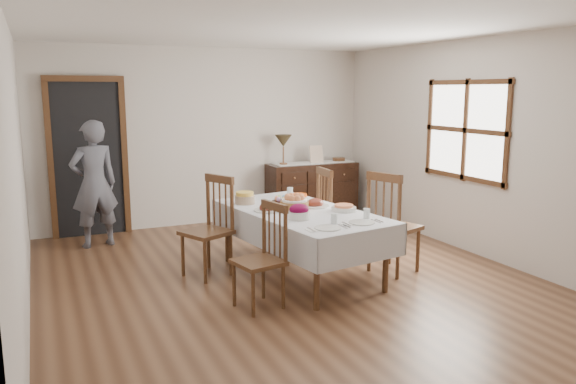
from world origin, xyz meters
name	(u,v)px	position (x,y,z in m)	size (l,w,h in m)	color
ground	(292,283)	(0.00, 0.00, 0.00)	(6.00, 6.00, 0.00)	brown
room_shell	(263,123)	(-0.15, 0.42, 1.64)	(5.02, 6.02, 2.65)	white
dining_table	(300,218)	(0.18, 0.19, 0.63)	(1.38, 2.24, 0.72)	silver
chair_left_near	(263,255)	(-0.51, -0.47, 0.49)	(0.48, 0.48, 0.97)	#4D2F1A
chair_left_far	(210,226)	(-0.69, 0.62, 0.55)	(0.60, 0.60, 1.08)	#4D2F1A
chair_right_near	(391,222)	(1.13, -0.13, 0.57)	(0.60, 0.60, 1.13)	#4D2F1A
chair_right_far	(335,211)	(0.93, 0.76, 0.54)	(0.47, 0.47, 1.07)	#4D2F1A
sideboard	(312,190)	(1.60, 2.72, 0.43)	(1.42, 0.52, 0.85)	black
person	(94,180)	(-1.70, 2.32, 0.87)	(0.54, 0.35, 1.73)	#53555F
bread_basket	(294,203)	(0.13, 0.22, 0.80)	(0.30, 0.30, 0.18)	brown
egg_basket	(283,202)	(0.13, 0.54, 0.76)	(0.25, 0.25, 0.10)	black
ham_platter_a	(268,208)	(-0.14, 0.30, 0.75)	(0.30, 0.30, 0.11)	silver
ham_platter_b	(315,204)	(0.42, 0.30, 0.75)	(0.31, 0.31, 0.11)	silver
beet_bowl	(299,212)	(0.00, -0.18, 0.79)	(0.22, 0.22, 0.16)	silver
carrot_bowl	(299,198)	(0.37, 0.61, 0.77)	(0.20, 0.20, 0.09)	silver
pineapple_bowl	(245,198)	(-0.23, 0.77, 0.79)	(0.23, 0.23, 0.13)	tan
casserole_dish	(344,208)	(0.59, -0.03, 0.75)	(0.26, 0.26, 0.07)	silver
butter_dish	(299,212)	(0.07, -0.02, 0.76)	(0.15, 0.11, 0.07)	silver
setting_left	(329,225)	(0.12, -0.59, 0.74)	(0.44, 0.31, 0.10)	silver
setting_right	(363,219)	(0.52, -0.53, 0.74)	(0.44, 0.31, 0.10)	silver
glass_far_a	(251,197)	(-0.12, 0.87, 0.78)	(0.07, 0.07, 0.11)	white
glass_far_b	(290,192)	(0.42, 0.98, 0.78)	(0.07, 0.07, 0.11)	white
runner	(314,163)	(1.64, 2.75, 0.86)	(1.30, 0.35, 0.01)	white
table_lamp	(283,142)	(1.10, 2.72, 1.21)	(0.26, 0.26, 0.46)	brown
picture_frame	(316,155)	(1.64, 2.67, 0.99)	(0.22, 0.08, 0.28)	beige
deco_bowl	(339,159)	(2.09, 2.75, 0.88)	(0.20, 0.20, 0.06)	#4D2F1A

